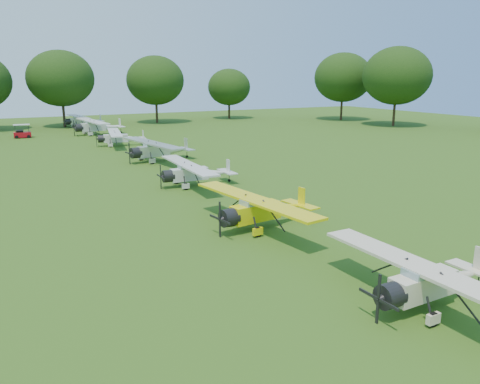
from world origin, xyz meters
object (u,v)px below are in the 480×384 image
Objects in this scene: aircraft_5 at (119,137)px; aircraft_7 at (82,120)px; aircraft_2 at (262,208)px; aircraft_6 at (97,126)px; aircraft_1 at (431,279)px; aircraft_4 at (158,149)px; golf_cart at (22,133)px; aircraft_3 at (195,172)px.

aircraft_5 is 0.93× the size of aircraft_7.
aircraft_7 is at bearing 81.66° from aircraft_2.
aircraft_5 is (0.65, 36.64, -0.05)m from aircraft_2.
aircraft_2 is 49.85m from aircraft_6.
aircraft_2 is (-0.85, 11.20, 0.08)m from aircraft_1.
aircraft_4 reaches higher than aircraft_2.
aircraft_2 is at bearing -102.88° from aircraft_4.
aircraft_1 is at bearing -93.63° from aircraft_2.
aircraft_1 is 61.05m from aircraft_6.
aircraft_1 is 47.84m from aircraft_5.
aircraft_4 reaches higher than aircraft_5.
aircraft_6 is 10.32m from golf_cart.
aircraft_2 is 0.86× the size of aircraft_6.
aircraft_2 is 62.15m from aircraft_7.
aircraft_2 is 51.74m from golf_cart.
aircraft_2 is at bearing -95.90° from aircraft_7.
aircraft_4 is at bearing 78.34° from aircraft_2.
aircraft_7 reaches higher than aircraft_3.
aircraft_3 is 12.15m from aircraft_4.
aircraft_7 is (0.42, 62.15, 0.04)m from aircraft_2.
aircraft_6 reaches higher than aircraft_2.
aircraft_2 reaches higher than aircraft_3.
aircraft_1 is at bearing -95.73° from aircraft_6.
aircraft_3 is at bearing -95.26° from aircraft_7.
aircraft_6 reaches higher than aircraft_5.
aircraft_4 is at bearing -93.82° from aircraft_7.
aircraft_1 is 0.80× the size of aircraft_6.
aircraft_4 reaches higher than aircraft_1.
aircraft_4 reaches higher than aircraft_7.
aircraft_3 is 0.89× the size of aircraft_4.
aircraft_5 is 13.21m from aircraft_6.
aircraft_1 is at bearing -95.18° from aircraft_7.
aircraft_4 is at bearing 87.38° from aircraft_1.
aircraft_6 is 12.30m from aircraft_7.
aircraft_4 is 12.78m from aircraft_5.
aircraft_4 reaches higher than aircraft_3.
aircraft_1 is 4.11× the size of golf_cart.
aircraft_1 is 62.91m from golf_cart.
aircraft_1 is 0.90× the size of aircraft_7.
aircraft_6 is 5.13× the size of golf_cart.
aircraft_4 is 29.21m from golf_cart.
aircraft_2 is 1.04× the size of aircraft_5.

